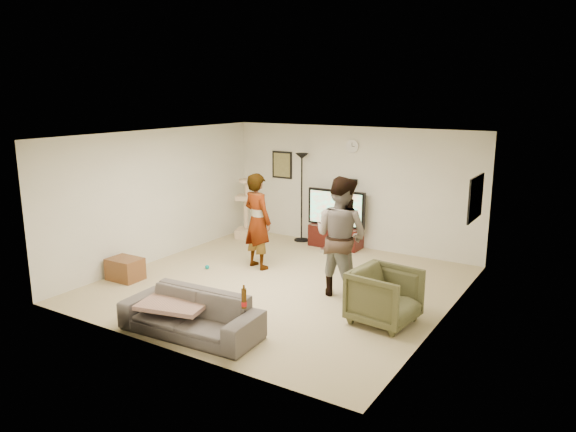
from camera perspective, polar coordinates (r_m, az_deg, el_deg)
The scene contains 24 objects.
floor at distance 9.21m, azimuth -0.80°, elevation -7.24°, with size 5.50×5.50×0.02m, color #C1B385.
ceiling at distance 8.67m, azimuth -0.86°, elevation 8.59°, with size 5.50×5.50×0.02m, color white.
wall_back at distance 11.23m, azimuth 6.78°, elevation 3.02°, with size 5.50×0.04×2.50m, color silver.
wall_front at distance 6.78m, azimuth -13.50°, elevation -3.87°, with size 5.50×0.04×2.50m, color silver.
wall_left at distance 10.57m, azimuth -13.49°, elevation 2.13°, with size 0.04×5.50×2.50m, color silver.
wall_right at distance 7.77m, azimuth 16.52°, elevation -1.91°, with size 0.04×5.50×2.50m, color silver.
wall_clock at distance 11.08m, azimuth 6.83°, elevation 7.33°, with size 0.26×0.26×0.04m, color white.
wall_speaker at distance 11.15m, azimuth 6.66°, elevation 3.63°, with size 0.25×0.10×0.10m, color black.
picture_back at distance 11.96m, azimuth -0.64°, elevation 5.42°, with size 0.42×0.03×0.52m, color olive.
picture_right at distance 9.24m, azimuth 19.19°, elevation 1.81°, with size 0.03×0.78×0.62m, color #E0885E.
tv_stand at distance 11.33m, azimuth 5.06°, elevation -2.15°, with size 1.09×0.45×0.45m, color black.
console_box at distance 10.99m, azimuth 4.64°, elevation -3.66°, with size 0.40×0.30×0.07m, color silver.
tv at distance 11.19m, azimuth 5.12°, elevation 0.84°, with size 1.28×0.08×0.76m, color black.
tv_screen at distance 11.15m, azimuth 5.02°, elevation 0.80°, with size 1.17×0.01×0.67m, color #2FF8B6.
floor_lamp at distance 11.60m, azimuth 1.45°, elevation 1.94°, with size 0.32×0.32×1.91m, color black.
cat_tree at distance 11.94m, azimuth -4.46°, elevation 0.83°, with size 0.43×0.43×1.34m, color #CDB08E.
person_left at distance 9.82m, azimuth -3.24°, elevation -0.54°, with size 0.64×0.42×1.76m, color gray.
person_right at distance 8.53m, azimuth 5.59°, elevation -2.16°, with size 0.93×0.72×1.91m, color #3B4C81.
sofa at distance 7.42m, azimuth -10.24°, elevation -10.16°, with size 1.94×0.76×0.57m, color #524B48.
throw_blanket at distance 7.56m, azimuth -11.80°, elevation -9.00°, with size 0.90×0.70×0.06m, color tan.
beer_bottle at distance 6.74m, azimuth -4.67°, elevation -8.68°, with size 0.06×0.06×0.25m, color #432606.
armchair at distance 7.72m, azimuth 10.16°, elevation -8.35°, with size 0.84×0.86×0.78m, color #454528.
side_table at distance 9.77m, azimuth -16.82°, elevation -5.38°, with size 0.57×0.43×0.38m, color brown.
toy_ball at distance 10.05m, azimuth -8.54°, elevation -5.35°, with size 0.08×0.08×0.08m, color #078E8B.
Camera 1 is at (4.67, -7.27, 3.17)m, focal length 33.66 mm.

